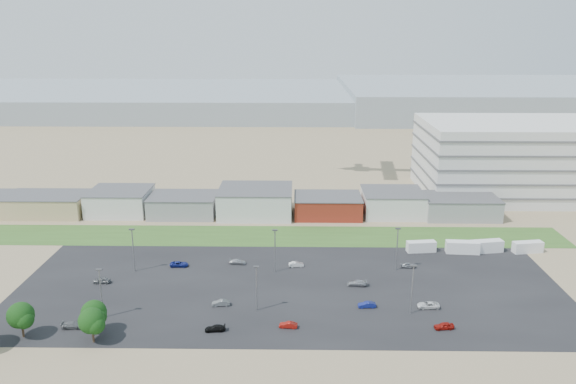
{
  "coord_description": "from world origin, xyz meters",
  "views": [
    {
      "loc": [
        6.49,
        -92.81,
        54.86
      ],
      "look_at": [
        4.69,
        22.0,
        21.39
      ],
      "focal_mm": 35.0,
      "sensor_mm": 36.0,
      "label": 1
    }
  ],
  "objects_px": {
    "parked_car_4": "(221,303)",
    "parked_car_10": "(73,325)",
    "parked_car_2": "(444,326)",
    "parked_car_8": "(408,265)",
    "parked_car_3": "(215,328)",
    "parked_car_13": "(288,325)",
    "parked_car_1": "(367,305)",
    "parked_car_9": "(179,264)",
    "parked_car_0": "(428,305)",
    "parked_car_12": "(357,283)",
    "parked_car_11": "(296,264)",
    "parked_car_6": "(238,262)",
    "box_trailer_a": "(421,246)",
    "parked_car_5": "(102,280)"
  },
  "relations": [
    {
      "from": "parked_car_0",
      "to": "parked_car_8",
      "type": "height_order",
      "value": "parked_car_0"
    },
    {
      "from": "box_trailer_a",
      "to": "parked_car_6",
      "type": "relative_size",
      "value": 1.8
    },
    {
      "from": "box_trailer_a",
      "to": "parked_car_4",
      "type": "relative_size",
      "value": 1.98
    },
    {
      "from": "parked_car_4",
      "to": "parked_car_8",
      "type": "bearing_deg",
      "value": 108.6
    },
    {
      "from": "parked_car_4",
      "to": "parked_car_10",
      "type": "distance_m",
      "value": 28.62
    },
    {
      "from": "parked_car_2",
      "to": "parked_car_8",
      "type": "bearing_deg",
      "value": 175.66
    },
    {
      "from": "parked_car_11",
      "to": "parked_car_5",
      "type": "bearing_deg",
      "value": 94.87
    },
    {
      "from": "parked_car_8",
      "to": "parked_car_11",
      "type": "relative_size",
      "value": 1.01
    },
    {
      "from": "parked_car_6",
      "to": "parked_car_3",
      "type": "bearing_deg",
      "value": -175.7
    },
    {
      "from": "box_trailer_a",
      "to": "parked_car_0",
      "type": "bearing_deg",
      "value": -106.65
    },
    {
      "from": "parked_car_2",
      "to": "parked_car_6",
      "type": "xyz_separation_m",
      "value": [
        -42.34,
        30.07,
        -0.05
      ]
    },
    {
      "from": "parked_car_9",
      "to": "parked_car_11",
      "type": "bearing_deg",
      "value": -89.41
    },
    {
      "from": "parked_car_3",
      "to": "parked_car_1",
      "type": "bearing_deg",
      "value": 102.3
    },
    {
      "from": "parked_car_3",
      "to": "parked_car_13",
      "type": "height_order",
      "value": "parked_car_13"
    },
    {
      "from": "parked_car_11",
      "to": "parked_car_6",
      "type": "bearing_deg",
      "value": 76.78
    },
    {
      "from": "parked_car_3",
      "to": "parked_car_13",
      "type": "xyz_separation_m",
      "value": [
        13.78,
        1.44,
        0.01
      ]
    },
    {
      "from": "parked_car_2",
      "to": "parked_car_8",
      "type": "distance_m",
      "value": 28.53
    },
    {
      "from": "parked_car_6",
      "to": "parked_car_13",
      "type": "xyz_separation_m",
      "value": [
        12.75,
        -30.06,
        -0.02
      ]
    },
    {
      "from": "parked_car_3",
      "to": "parked_car_4",
      "type": "height_order",
      "value": "parked_car_4"
    },
    {
      "from": "parked_car_5",
      "to": "parked_car_11",
      "type": "bearing_deg",
      "value": 104.46
    },
    {
      "from": "parked_car_6",
      "to": "parked_car_8",
      "type": "bearing_deg",
      "value": -86.01
    },
    {
      "from": "parked_car_2",
      "to": "parked_car_13",
      "type": "height_order",
      "value": "parked_car_2"
    },
    {
      "from": "parked_car_2",
      "to": "parked_car_4",
      "type": "xyz_separation_m",
      "value": [
        -43.63,
        8.69,
        -0.03
      ]
    },
    {
      "from": "parked_car_12",
      "to": "parked_car_11",
      "type": "bearing_deg",
      "value": -121.39
    },
    {
      "from": "parked_car_11",
      "to": "parked_car_13",
      "type": "height_order",
      "value": "parked_car_11"
    },
    {
      "from": "parked_car_0",
      "to": "parked_car_3",
      "type": "xyz_separation_m",
      "value": [
        -42.28,
        -9.8,
        -0.06
      ]
    },
    {
      "from": "parked_car_3",
      "to": "parked_car_12",
      "type": "bearing_deg",
      "value": 118.79
    },
    {
      "from": "parked_car_3",
      "to": "parked_car_9",
      "type": "height_order",
      "value": "parked_car_9"
    },
    {
      "from": "parked_car_3",
      "to": "parked_car_5",
      "type": "xyz_separation_m",
      "value": [
        -28.38,
        20.37,
        0.08
      ]
    },
    {
      "from": "parked_car_1",
      "to": "parked_car_6",
      "type": "distance_m",
      "value": 36.01
    },
    {
      "from": "parked_car_1",
      "to": "parked_car_8",
      "type": "xyz_separation_m",
      "value": [
        12.27,
        20.13,
        0.01
      ]
    },
    {
      "from": "parked_car_5",
      "to": "parked_car_12",
      "type": "xyz_separation_m",
      "value": [
        57.13,
        -0.45,
        -0.01
      ]
    },
    {
      "from": "parked_car_3",
      "to": "parked_car_12",
      "type": "height_order",
      "value": "parked_car_12"
    },
    {
      "from": "parked_car_9",
      "to": "parked_car_13",
      "type": "relative_size",
      "value": 1.25
    },
    {
      "from": "parked_car_8",
      "to": "box_trailer_a",
      "type": "bearing_deg",
      "value": -26.66
    },
    {
      "from": "parked_car_0",
      "to": "parked_car_5",
      "type": "height_order",
      "value": "parked_car_5"
    },
    {
      "from": "parked_car_2",
      "to": "parked_car_10",
      "type": "relative_size",
      "value": 0.87
    },
    {
      "from": "parked_car_6",
      "to": "parked_car_10",
      "type": "height_order",
      "value": "parked_car_10"
    },
    {
      "from": "parked_car_11",
      "to": "parked_car_1",
      "type": "bearing_deg",
      "value": -152.23
    },
    {
      "from": "parked_car_2",
      "to": "parked_car_9",
      "type": "xyz_separation_m",
      "value": [
        -56.22,
        28.31,
        -0.04
      ]
    },
    {
      "from": "parked_car_2",
      "to": "parked_car_3",
      "type": "xyz_separation_m",
      "value": [
        -43.37,
        -1.43,
        -0.08
      ]
    },
    {
      "from": "parked_car_10",
      "to": "parked_car_5",
      "type": "bearing_deg",
      "value": 0.48
    },
    {
      "from": "parked_car_3",
      "to": "parked_car_12",
      "type": "relative_size",
      "value": 0.89
    },
    {
      "from": "parked_car_2",
      "to": "parked_car_3",
      "type": "height_order",
      "value": "parked_car_2"
    },
    {
      "from": "parked_car_1",
      "to": "parked_car_2",
      "type": "xyz_separation_m",
      "value": [
        13.6,
        -8.37,
        0.04
      ]
    },
    {
      "from": "parked_car_0",
      "to": "parked_car_1",
      "type": "distance_m",
      "value": 12.51
    },
    {
      "from": "parked_car_6",
      "to": "parked_car_13",
      "type": "relative_size",
      "value": 1.17
    },
    {
      "from": "parked_car_11",
      "to": "parked_car_12",
      "type": "relative_size",
      "value": 0.81
    },
    {
      "from": "box_trailer_a",
      "to": "parked_car_13",
      "type": "relative_size",
      "value": 2.1
    },
    {
      "from": "parked_car_2",
      "to": "parked_car_9",
      "type": "bearing_deg",
      "value": -123.74
    }
  ]
}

